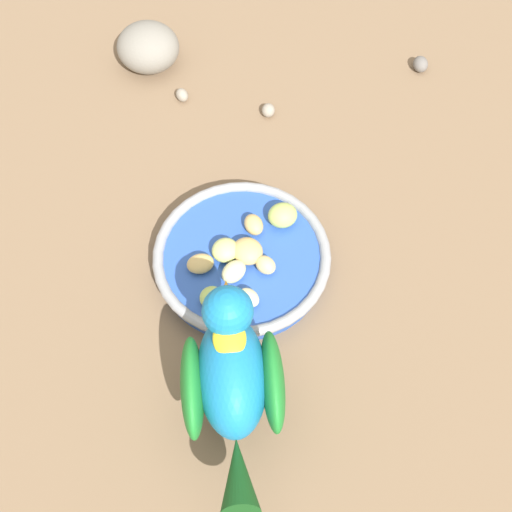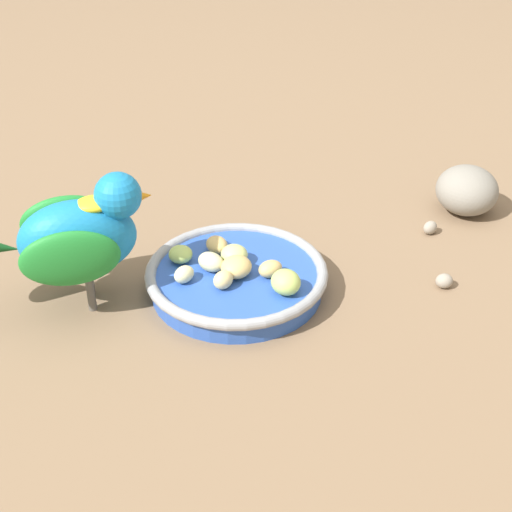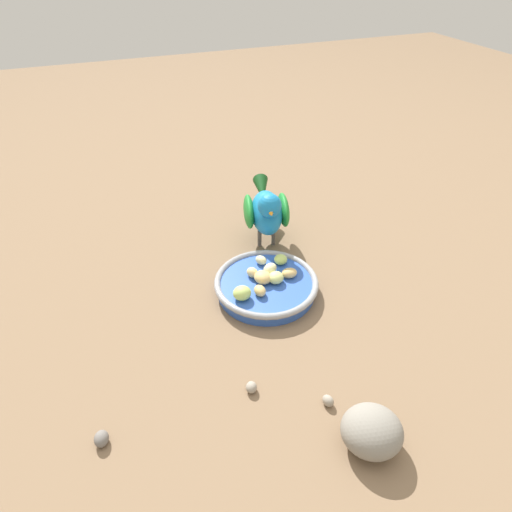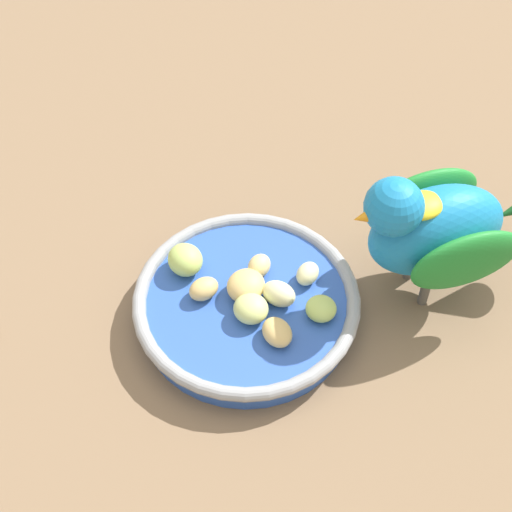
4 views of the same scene
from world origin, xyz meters
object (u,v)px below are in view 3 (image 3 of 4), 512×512
apple_piece_8 (281,259)px  apple_piece_3 (263,277)px  pebble_0 (101,439)px  apple_piece_7 (289,273)px  apple_piece_4 (261,260)px  apple_piece_5 (252,272)px  rock_large (372,431)px  apple_piece_0 (272,268)px  pebble_2 (251,387)px  apple_piece_1 (278,277)px  feeding_bowl (266,285)px  pebble_1 (328,401)px  parrot (266,210)px  apple_piece_2 (260,291)px  apple_piece_6 (242,293)px

apple_piece_8 → apple_piece_3: bearing=-53.4°
pebble_0 → apple_piece_7: bearing=119.0°
apple_piece_4 → apple_piece_5: (0.03, -0.03, 0.00)m
apple_piece_3 → rock_large: bearing=2.9°
apple_piece_0 → pebble_2: size_ratio=1.58×
apple_piece_4 → apple_piece_8: apple_piece_8 is taller
apple_piece_1 → apple_piece_8: 0.06m
feeding_bowl → pebble_1: feeding_bowl is taller
apple_piece_8 → pebble_2: apple_piece_8 is taller
parrot → apple_piece_1: bearing=1.0°
rock_large → pebble_2: size_ratio=4.35×
apple_piece_2 → parrot: parrot is taller
apple_piece_0 → pebble_0: 0.43m
apple_piece_6 → pebble_1: bearing=11.4°
apple_piece_0 → pebble_2: apple_piece_0 is taller
apple_piece_5 → pebble_1: 0.30m
apple_piece_7 → pebble_1: 0.28m
apple_piece_4 → feeding_bowl: bearing=-11.7°
rock_large → pebble_0: rock_large is taller
rock_large → apple_piece_5: bearing=-175.3°
apple_piece_6 → apple_piece_8: size_ratio=1.26×
pebble_2 → pebble_1: bearing=57.0°
apple_piece_0 → pebble_1: size_ratio=1.57×
rock_large → parrot: bearing=174.2°
apple_piece_4 → apple_piece_6: apple_piece_6 is taller
apple_piece_0 → pebble_0: bearing=-56.6°
apple_piece_8 → rock_large: 0.40m
apple_piece_1 → apple_piece_7: (-0.01, 0.03, -0.00)m
apple_piece_0 → apple_piece_3: 0.03m
apple_piece_3 → apple_piece_1: bearing=70.3°
pebble_1 → apple_piece_3: bearing=179.1°
feeding_bowl → pebble_0: size_ratio=8.35×
apple_piece_0 → apple_piece_4: apple_piece_0 is taller
feeding_bowl → apple_piece_4: (-0.06, 0.01, 0.02)m
apple_piece_2 → apple_piece_0: bearing=137.7°
apple_piece_6 → apple_piece_8: bearing=123.3°
apple_piece_7 → apple_piece_8: size_ratio=1.13×
parrot → pebble_2: bearing=-9.9°
apple_piece_3 → pebble_0: size_ratio=1.47×
apple_piece_7 → apple_piece_8: bearing=178.5°
apple_piece_8 → pebble_0: (0.26, -0.39, -0.02)m
apple_piece_6 → apple_piece_5: bearing=142.8°
pebble_0 → pebble_1: 0.33m
apple_piece_1 → apple_piece_2: bearing=-64.3°
apple_piece_6 → apple_piece_7: apple_piece_6 is taller
feeding_bowl → rock_large: size_ratio=2.39×
apple_piece_4 → rock_large: 0.41m
apple_piece_8 → rock_large: (0.40, -0.04, -0.00)m
apple_piece_5 → pebble_1: size_ratio=1.25×
apple_piece_2 → pebble_1: (0.24, 0.01, -0.03)m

